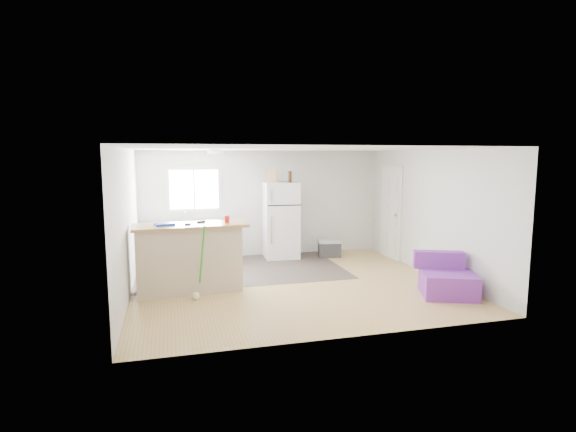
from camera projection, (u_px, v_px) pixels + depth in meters
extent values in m
cube|color=#B08949|center=(292.00, 284.00, 8.05)|extent=(5.50, 5.00, 0.01)
cube|color=white|center=(292.00, 149.00, 7.73)|extent=(5.50, 5.00, 0.01)
cube|color=silver|center=(263.00, 203.00, 10.29)|extent=(5.50, 0.01, 2.40)
cube|color=silver|center=(346.00, 244.00, 5.49)|extent=(5.50, 0.01, 2.40)
cube|color=silver|center=(127.00, 223.00, 7.19)|extent=(0.01, 5.00, 2.40)
cube|color=silver|center=(431.00, 213.00, 8.59)|extent=(0.01, 5.00, 2.40)
cube|color=#382F2A|center=(241.00, 269.00, 9.06)|extent=(4.05, 2.50, 0.00)
cube|color=white|center=(194.00, 189.00, 9.84)|extent=(1.18, 0.04, 0.98)
cube|color=white|center=(194.00, 189.00, 9.82)|extent=(1.05, 0.01, 0.85)
cube|color=white|center=(194.00, 189.00, 9.81)|extent=(0.03, 0.02, 0.85)
cube|color=white|center=(390.00, 213.00, 10.09)|extent=(0.05, 0.82, 2.03)
cube|color=white|center=(391.00, 212.00, 10.09)|extent=(0.03, 0.92, 2.10)
sphere|color=gold|center=(396.00, 215.00, 9.77)|extent=(0.07, 0.07, 0.07)
cylinder|color=white|center=(215.00, 152.00, 8.58)|extent=(0.30, 0.30, 0.07)
cube|color=white|center=(186.00, 243.00, 9.65)|extent=(1.94, 0.69, 0.84)
cube|color=gray|center=(185.00, 223.00, 9.59)|extent=(2.00, 0.73, 0.04)
cube|color=silver|center=(185.00, 223.00, 9.56)|extent=(0.55, 0.43, 0.06)
cube|color=tan|center=(189.00, 259.00, 7.54)|extent=(1.74, 0.70, 1.10)
cube|color=#A17B45|center=(190.00, 225.00, 7.47)|extent=(1.91, 0.82, 0.05)
cube|color=white|center=(281.00, 220.00, 10.06)|extent=(0.79, 0.74, 1.70)
cube|color=black|center=(285.00, 205.00, 9.67)|extent=(0.75, 0.05, 0.02)
cube|color=silver|center=(271.00, 195.00, 9.56)|extent=(0.03, 0.02, 0.31)
cube|color=silver|center=(271.00, 230.00, 9.66)|extent=(0.03, 0.02, 0.59)
cube|color=#2E2D30|center=(329.00, 250.00, 10.21)|extent=(0.54, 0.41, 0.33)
cube|color=#99999C|center=(330.00, 241.00, 10.18)|extent=(0.57, 0.44, 0.07)
cube|color=purple|center=(448.00, 284.00, 7.33)|extent=(1.06, 1.03, 0.39)
cube|color=purple|center=(439.00, 260.00, 7.57)|extent=(0.84, 0.49, 0.29)
cube|color=white|center=(227.00, 281.00, 7.70)|extent=(0.19, 0.16, 0.29)
cylinder|color=#173DA7|center=(227.00, 271.00, 7.68)|extent=(0.07, 0.07, 0.06)
cylinder|color=green|center=(202.00, 260.00, 7.21)|extent=(0.13, 0.31, 1.16)
sphere|color=beige|center=(196.00, 296.00, 7.15)|extent=(0.13, 0.13, 0.13)
cylinder|color=red|center=(227.00, 219.00, 7.60)|extent=(0.10, 0.10, 0.12)
cube|color=#1431C2|center=(164.00, 224.00, 7.31)|extent=(0.34, 0.28, 0.04)
cube|color=black|center=(201.00, 222.00, 7.63)|extent=(0.15, 0.09, 0.03)
cube|color=black|center=(188.00, 224.00, 7.37)|extent=(0.10, 0.04, 0.03)
cube|color=tan|center=(272.00, 176.00, 9.80)|extent=(0.22, 0.16, 0.30)
cylinder|color=#381E0A|center=(290.00, 177.00, 9.88)|extent=(0.08, 0.08, 0.25)
cylinder|color=#381E0A|center=(289.00, 177.00, 9.98)|extent=(0.08, 0.08, 0.25)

